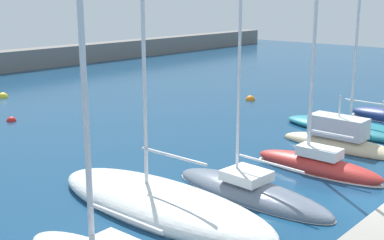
{
  "coord_description": "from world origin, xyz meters",
  "views": [
    {
      "loc": [
        -18.13,
        -6.77,
        7.76
      ],
      "look_at": [
        -2.38,
        6.99,
        2.63
      ],
      "focal_mm": 47.62,
      "sensor_mm": 36.0,
      "label": 1
    }
  ],
  "objects_px": {
    "sailboat_white_third": "(159,202)",
    "mooring_buoy_yellow": "(3,98)",
    "mooring_buoy_orange": "(250,100)",
    "mooring_buoy_red": "(11,121)",
    "sailboat_slate_fourth": "(250,191)",
    "sailboat_teal_seventh": "(355,126)",
    "sailboat_red_fifth": "(317,162)",
    "motorboat_sand_sixth": "(342,142)"
  },
  "relations": [
    {
      "from": "sailboat_slate_fourth",
      "to": "mooring_buoy_red",
      "type": "distance_m",
      "value": 18.5
    },
    {
      "from": "mooring_buoy_orange",
      "to": "sailboat_teal_seventh",
      "type": "bearing_deg",
      "value": -110.61
    },
    {
      "from": "mooring_buoy_red",
      "to": "mooring_buoy_orange",
      "type": "relative_size",
      "value": 0.83
    },
    {
      "from": "sailboat_slate_fourth",
      "to": "mooring_buoy_yellow",
      "type": "xyz_separation_m",
      "value": [
        3.81,
        26.05,
        -0.18
      ]
    },
    {
      "from": "motorboat_sand_sixth",
      "to": "sailboat_white_third",
      "type": "bearing_deg",
      "value": 82.51
    },
    {
      "from": "motorboat_sand_sixth",
      "to": "mooring_buoy_orange",
      "type": "xyz_separation_m",
      "value": [
        7.25,
        10.8,
        -0.33
      ]
    },
    {
      "from": "mooring_buoy_red",
      "to": "sailboat_red_fifth",
      "type": "bearing_deg",
      "value": -77.77
    },
    {
      "from": "motorboat_sand_sixth",
      "to": "mooring_buoy_orange",
      "type": "height_order",
      "value": "motorboat_sand_sixth"
    },
    {
      "from": "motorboat_sand_sixth",
      "to": "mooring_buoy_yellow",
      "type": "bearing_deg",
      "value": 10.62
    },
    {
      "from": "sailboat_slate_fourth",
      "to": "sailboat_teal_seventh",
      "type": "xyz_separation_m",
      "value": [
        12.01,
        0.98,
        0.18
      ]
    },
    {
      "from": "sailboat_teal_seventh",
      "to": "mooring_buoy_red",
      "type": "height_order",
      "value": "sailboat_teal_seventh"
    },
    {
      "from": "sailboat_slate_fourth",
      "to": "sailboat_red_fifth",
      "type": "height_order",
      "value": "sailboat_red_fifth"
    },
    {
      "from": "mooring_buoy_red",
      "to": "mooring_buoy_orange",
      "type": "bearing_deg",
      "value": -26.0
    },
    {
      "from": "sailboat_slate_fourth",
      "to": "sailboat_teal_seventh",
      "type": "bearing_deg",
      "value": -81.92
    },
    {
      "from": "mooring_buoy_orange",
      "to": "mooring_buoy_red",
      "type": "bearing_deg",
      "value": 154.0
    },
    {
      "from": "motorboat_sand_sixth",
      "to": "mooring_buoy_yellow",
      "type": "relative_size",
      "value": 8.56
    },
    {
      "from": "sailboat_white_third",
      "to": "motorboat_sand_sixth",
      "type": "relative_size",
      "value": 2.78
    },
    {
      "from": "sailboat_red_fifth",
      "to": "mooring_buoy_red",
      "type": "bearing_deg",
      "value": 11.66
    },
    {
      "from": "mooring_buoy_red",
      "to": "mooring_buoy_orange",
      "type": "distance_m",
      "value": 17.28
    },
    {
      "from": "sailboat_teal_seventh",
      "to": "mooring_buoy_red",
      "type": "bearing_deg",
      "value": 35.43
    },
    {
      "from": "mooring_buoy_red",
      "to": "sailboat_slate_fourth",
      "type": "bearing_deg",
      "value": -90.68
    },
    {
      "from": "sailboat_teal_seventh",
      "to": "mooring_buoy_yellow",
      "type": "distance_m",
      "value": 26.38
    },
    {
      "from": "motorboat_sand_sixth",
      "to": "mooring_buoy_red",
      "type": "distance_m",
      "value": 20.16
    },
    {
      "from": "sailboat_white_third",
      "to": "mooring_buoy_yellow",
      "type": "height_order",
      "value": "sailboat_white_third"
    },
    {
      "from": "sailboat_red_fifth",
      "to": "mooring_buoy_yellow",
      "type": "height_order",
      "value": "sailboat_red_fifth"
    },
    {
      "from": "sailboat_slate_fourth",
      "to": "mooring_buoy_orange",
      "type": "xyz_separation_m",
      "value": [
        15.75,
        10.92,
        -0.18
      ]
    },
    {
      "from": "mooring_buoy_red",
      "to": "mooring_buoy_orange",
      "type": "xyz_separation_m",
      "value": [
        15.53,
        -7.57,
        0.0
      ]
    },
    {
      "from": "sailboat_red_fifth",
      "to": "motorboat_sand_sixth",
      "type": "relative_size",
      "value": 1.92
    },
    {
      "from": "sailboat_white_third",
      "to": "sailboat_teal_seventh",
      "type": "relative_size",
      "value": 1.02
    },
    {
      "from": "mooring_buoy_yellow",
      "to": "motorboat_sand_sixth",
      "type": "bearing_deg",
      "value": -79.76
    },
    {
      "from": "sailboat_white_third",
      "to": "mooring_buoy_yellow",
      "type": "relative_size",
      "value": 23.82
    },
    {
      "from": "sailboat_white_third",
      "to": "mooring_buoy_orange",
      "type": "distance_m",
      "value": 21.19
    },
    {
      "from": "mooring_buoy_yellow",
      "to": "mooring_buoy_orange",
      "type": "distance_m",
      "value": 19.27
    },
    {
      "from": "mooring_buoy_orange",
      "to": "sailboat_slate_fourth",
      "type": "bearing_deg",
      "value": -145.25
    },
    {
      "from": "sailboat_slate_fourth",
      "to": "mooring_buoy_orange",
      "type": "relative_size",
      "value": 18.18
    },
    {
      "from": "sailboat_teal_seventh",
      "to": "mooring_buoy_orange",
      "type": "bearing_deg",
      "value": -19.12
    },
    {
      "from": "sailboat_slate_fourth",
      "to": "sailboat_teal_seventh",
      "type": "relative_size",
      "value": 0.69
    },
    {
      "from": "sailboat_white_third",
      "to": "sailboat_red_fifth",
      "type": "bearing_deg",
      "value": -108.24
    },
    {
      "from": "sailboat_slate_fourth",
      "to": "motorboat_sand_sixth",
      "type": "xyz_separation_m",
      "value": [
        8.5,
        0.12,
        0.15
      ]
    },
    {
      "from": "sailboat_red_fifth",
      "to": "sailboat_slate_fourth",
      "type": "bearing_deg",
      "value": 81.15
    },
    {
      "from": "motorboat_sand_sixth",
      "to": "sailboat_teal_seventh",
      "type": "relative_size",
      "value": 0.37
    },
    {
      "from": "sailboat_white_third",
      "to": "mooring_buoy_yellow",
      "type": "distance_m",
      "value": 25.33
    }
  ]
}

